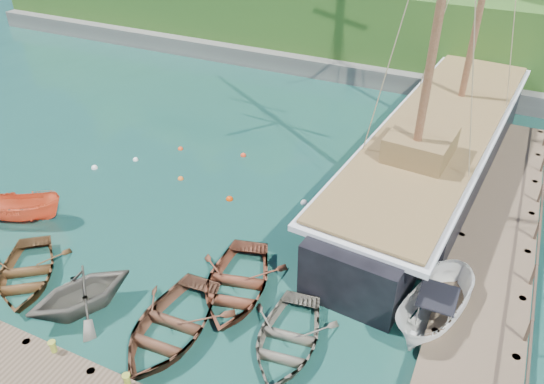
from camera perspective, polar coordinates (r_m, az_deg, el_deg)
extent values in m
plane|color=#143A36|center=(21.92, -10.91, -8.95)|extent=(160.00, 160.00, 0.00)
cube|color=#493A2B|center=(24.11, 22.75, -5.15)|extent=(3.20, 24.00, 0.12)
cube|color=black|center=(24.21, 22.67, -5.45)|extent=(3.20, 24.00, 0.20)
cylinder|color=black|center=(34.46, 22.47, 6.06)|extent=(0.28, 0.28, 1.10)
cylinder|color=black|center=(34.54, 26.68, 5.01)|extent=(0.28, 0.28, 1.10)
cylinder|color=olive|center=(20.02, -21.98, -16.68)|extent=(0.26, 0.26, 0.45)
imported|color=#4F3319|center=(23.52, -24.80, -8.59)|extent=(5.17, 5.43, 0.92)
imported|color=#5D594E|center=(21.48, -19.51, -11.75)|extent=(4.74, 4.95, 2.03)
imported|color=#513020|center=(19.81, -10.84, -14.78)|extent=(3.89, 5.25, 1.05)
imported|color=#595447|center=(19.13, 1.54, -16.25)|extent=(3.76, 4.83, 0.92)
imported|color=brown|center=(20.99, -3.90, -10.61)|extent=(4.65, 5.68, 1.03)
imported|color=#EA572D|center=(27.00, -25.10, -2.73)|extent=(4.11, 2.95, 1.49)
imported|color=white|center=(20.58, 16.75, -13.54)|extent=(2.87, 5.03, 1.83)
cube|color=black|center=(28.58, 16.99, 3.40)|extent=(6.77, 16.75, 3.39)
cube|color=black|center=(37.99, 21.42, 10.22)|extent=(3.37, 5.38, 3.05)
cube|color=black|center=(21.11, 9.93, -7.60)|extent=(4.08, 4.52, 3.22)
cube|color=silver|center=(27.83, 17.53, 6.29)|extent=(7.28, 21.87, 0.25)
cube|color=brown|center=(27.73, 17.62, 6.74)|extent=(6.77, 21.36, 0.12)
cube|color=brown|center=(24.39, 15.66, 4.87)|extent=(2.91, 3.23, 1.20)
cylinder|color=brown|center=(40.48, 23.48, 15.85)|extent=(0.87, 6.89, 1.69)
sphere|color=silver|center=(29.79, -18.54, 2.43)|extent=(0.34, 0.34, 0.34)
sphere|color=orange|center=(27.74, -9.80, 1.37)|extent=(0.30, 0.30, 0.30)
sphere|color=#D33804|center=(25.88, -4.59, -0.82)|extent=(0.34, 0.34, 0.34)
sphere|color=silver|center=(25.58, 3.46, -1.22)|extent=(0.34, 0.34, 0.34)
sphere|color=#EA4418|center=(30.48, -9.81, 4.55)|extent=(0.30, 0.30, 0.30)
sphere|color=red|center=(29.44, -3.11, 3.90)|extent=(0.31, 0.31, 0.31)
sphere|color=white|center=(29.93, -14.45, 3.34)|extent=(0.30, 0.30, 0.30)
cube|color=#474744|center=(43.24, -1.52, 14.85)|extent=(50.00, 4.00, 1.40)
cube|color=#295020|center=(47.77, 1.85, 19.70)|extent=(50.00, 14.00, 6.00)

